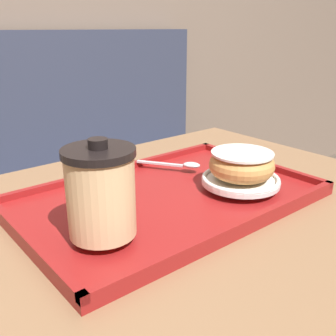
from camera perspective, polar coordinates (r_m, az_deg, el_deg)
The scene contains 7 objects.
booth_bench at distance 1.63m, azimuth -12.70°, elevation -5.98°, with size 1.33×0.44×1.00m.
cafe_table at distance 0.78m, azimuth 2.77°, elevation -16.60°, with size 0.87×0.72×0.72m.
serving_tray at distance 0.69m, azimuth 0.00°, elevation -4.41°, with size 0.51×0.33×0.02m.
coffee_cup_front at distance 0.53m, azimuth -9.73°, elevation -3.38°, with size 0.10×0.10×0.13m.
plate_with_chocolate_donut at distance 0.72m, azimuth 10.49°, elevation -1.70°, with size 0.14×0.14×0.01m.
donut_chocolate_glazed at distance 0.71m, azimuth 10.64°, elevation 0.55°, with size 0.12×0.12×0.05m.
spoon at distance 0.80m, azimuth 2.17°, elevation 0.50°, with size 0.09×0.12×0.01m.
Camera 1 is at (-0.43, -0.46, 1.01)m, focal length 42.00 mm.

